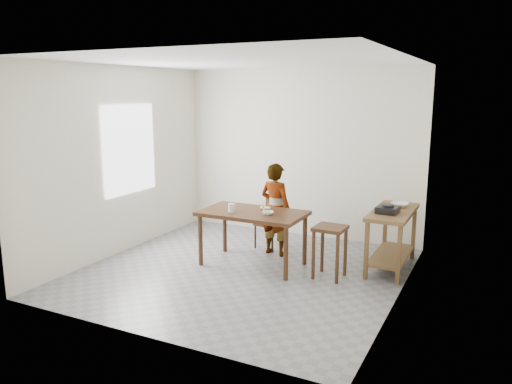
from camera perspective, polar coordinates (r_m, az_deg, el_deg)
The scene contains 17 objects.
floor at distance 6.68m, azimuth -1.54°, elevation -9.22°, with size 4.00×4.00×0.04m, color slate.
ceiling at distance 6.27m, azimuth -1.68°, elevation 14.94°, with size 4.00×4.00×0.04m, color white.
wall_back at distance 8.15m, azimuth 5.08°, elevation 4.43°, with size 4.00×0.04×2.70m, color silver.
wall_front at distance 4.68m, azimuth -13.30°, elevation -1.04°, with size 4.00×0.04×2.70m, color silver.
wall_left at distance 7.49m, azimuth -15.42°, elevation 3.44°, with size 0.04×4.00×2.70m, color silver.
wall_right at distance 5.68m, azimuth 16.69°, elevation 0.96°, with size 0.04×4.00×2.70m, color silver.
window_pane at distance 7.58m, azimuth -14.20°, elevation 4.75°, with size 0.02×1.10×1.30m, color white.
dining_table at distance 6.81m, azimuth -0.38°, elevation -5.31°, with size 1.40×0.80×0.75m, color #3C2211, non-canonical shape.
prep_counter at distance 6.91m, azimuth 15.23°, elevation -5.26°, with size 0.50×1.20×0.80m, color brown, non-canonical shape.
child at distance 7.18m, azimuth 2.25°, elevation -1.98°, with size 0.49×0.32×1.34m, color silver.
dining_chair at distance 7.55m, azimuth 1.59°, elevation -3.60°, with size 0.37×0.37×0.76m, color #3C2211, non-canonical shape.
stool at distance 6.43m, azimuth 8.40°, elevation -6.80°, with size 0.38×0.38×0.67m, color #3C2211, non-canonical shape.
glass_tumbler at distance 6.69m, azimuth -2.80°, elevation -1.81°, with size 0.09×0.09×0.11m, color silver.
small_bowl at distance 6.54m, azimuth 1.37°, elevation -2.41°, with size 0.15×0.15×0.05m, color white.
banana at distance 6.81m, azimuth 1.09°, elevation -1.77°, with size 0.18×0.13×0.06m, color gold, non-canonical shape.
serving_bowl at distance 7.02m, azimuth 16.08°, elevation -1.42°, with size 0.23×0.23×0.06m, color white.
gas_burner at distance 6.62m, azimuth 14.81°, elevation -1.98°, with size 0.26×0.26×0.09m, color black.
Camera 1 is at (2.94, -5.52, 2.33)m, focal length 35.00 mm.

